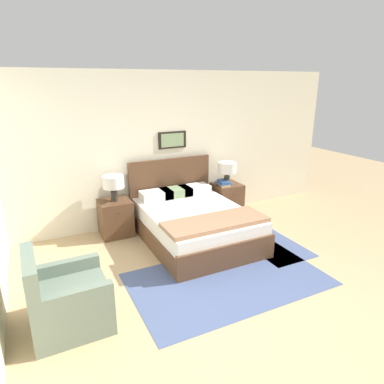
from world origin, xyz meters
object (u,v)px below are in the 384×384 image
(armchair, at_px, (66,301))
(table_lamp_by_door, at_px, (227,168))
(nightstand_by_door, at_px, (227,199))
(table_lamp_near_window, at_px, (113,183))
(bed, at_px, (194,222))
(nightstand_near_window, at_px, (116,218))

(armchair, xyz_separation_m, table_lamp_by_door, (3.13, 1.99, 0.59))
(nightstand_by_door, xyz_separation_m, table_lamp_near_window, (-2.13, -0.00, 0.59))
(table_lamp_by_door, bearing_deg, table_lamp_near_window, 180.00)
(bed, bearing_deg, nightstand_near_window, 145.30)
(nightstand_by_door, bearing_deg, bed, -145.30)
(nightstand_near_window, height_order, table_lamp_near_window, table_lamp_near_window)
(armchair, distance_m, nightstand_by_door, 3.72)
(nightstand_near_window, bearing_deg, nightstand_by_door, 0.00)
(armchair, relative_size, table_lamp_near_window, 2.09)
(nightstand_near_window, xyz_separation_m, table_lamp_by_door, (2.12, -0.00, 0.59))
(bed, bearing_deg, armchair, -149.01)
(bed, xyz_separation_m, nightstand_near_window, (-1.07, 0.74, -0.00))
(table_lamp_by_door, bearing_deg, nightstand_by_door, 1.52)
(bed, xyz_separation_m, table_lamp_by_door, (1.05, 0.74, 0.59))
(nightstand_near_window, bearing_deg, armchair, -117.05)
(bed, relative_size, table_lamp_by_door, 4.84)
(nightstand_near_window, relative_size, table_lamp_by_door, 1.41)
(bed, distance_m, table_lamp_near_window, 1.42)
(nightstand_near_window, xyz_separation_m, nightstand_by_door, (2.13, 0.00, 0.00))
(table_lamp_by_door, bearing_deg, armchair, -147.63)
(nightstand_by_door, distance_m, table_lamp_by_door, 0.60)
(bed, distance_m, armchair, 2.43)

